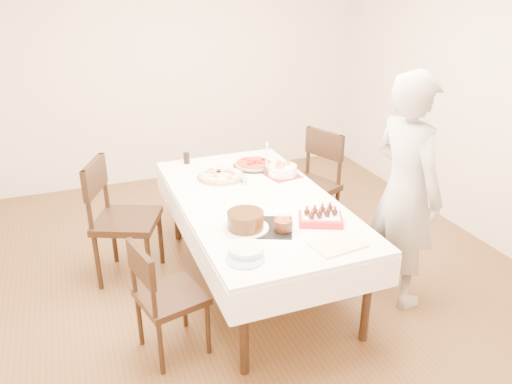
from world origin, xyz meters
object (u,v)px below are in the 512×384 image
object	(u,v)px
layer_cake	(245,221)
dining_table	(256,241)
chair_right_savory	(307,187)
birthday_cake	(283,220)
taper_candle	(267,158)
chair_left_dessert	(171,297)
person	(405,192)
pasta_bowl	(282,170)
chair_left_savory	(127,221)
pizza_white	(221,176)
cola_glass	(187,158)
strawberry_box	(320,218)
pizza_pepperoni	(254,164)

from	to	relation	value
layer_cake	dining_table	bearing A→B (deg)	60.66
chair_right_savory	layer_cake	xyz separation A→B (m)	(-0.98, -1.00, 0.30)
dining_table	birthday_cake	bearing A→B (deg)	-91.37
dining_table	taper_candle	size ratio (longest dim) A/B	7.23
chair_left_dessert	person	xyz separation A→B (m)	(1.76, 0.01, 0.47)
dining_table	layer_cake	xyz separation A→B (m)	(-0.24, -0.43, 0.44)
layer_cake	pasta_bowl	bearing A→B (deg)	52.09
chair_left_savory	pizza_white	world-z (taller)	chair_left_savory
person	pasta_bowl	bearing A→B (deg)	24.89
dining_table	cola_glass	world-z (taller)	cola_glass
chair_left_savory	cola_glass	distance (m)	0.86
person	pizza_white	size ratio (longest dim) A/B	4.27
pizza_white	birthday_cake	distance (m)	1.06
person	strawberry_box	size ratio (longest dim) A/B	5.92
dining_table	chair_left_savory	world-z (taller)	chair_left_savory
pasta_bowl	chair_right_savory	bearing A→B (deg)	28.43
taper_candle	strawberry_box	world-z (taller)	taper_candle
person	cola_glass	xyz separation A→B (m)	(-1.27, 1.51, -0.09)
pizza_pepperoni	strawberry_box	world-z (taller)	strawberry_box
chair_left_savory	taper_candle	size ratio (longest dim) A/B	3.48
taper_candle	layer_cake	xyz separation A→B (m)	(-0.52, -0.88, -0.08)
pizza_white	chair_left_savory	bearing A→B (deg)	-176.62
person	taper_candle	world-z (taller)	person
birthday_cake	taper_candle	bearing A→B (deg)	73.98
chair_right_savory	strawberry_box	bearing A→B (deg)	-134.65
chair_left_savory	person	world-z (taller)	person
pizza_pepperoni	chair_right_savory	bearing A→B (deg)	-10.75
pizza_white	layer_cake	size ratio (longest dim) A/B	1.30
chair_left_dessert	layer_cake	distance (m)	0.70
pizza_white	strawberry_box	xyz separation A→B (m)	(0.40, -1.04, 0.02)
dining_table	pizza_white	distance (m)	0.65
pizza_white	pizza_pepperoni	world-z (taller)	same
strawberry_box	cola_glass	bearing A→B (deg)	111.56
person	pizza_white	xyz separation A→B (m)	(-1.08, 1.05, -0.12)
chair_right_savory	chair_left_savory	xyz separation A→B (m)	(-1.68, -0.11, 0.01)
chair_right_savory	pizza_pepperoni	distance (m)	0.57
chair_left_savory	person	size ratio (longest dim) A/B	0.58
pizza_pepperoni	taper_candle	world-z (taller)	taper_candle
dining_table	layer_cake	distance (m)	0.66
pizza_white	strawberry_box	distance (m)	1.11
chair_right_savory	layer_cake	world-z (taller)	chair_right_savory
pasta_bowl	pizza_white	bearing A→B (deg)	166.10
pizza_pepperoni	chair_left_savory	bearing A→B (deg)	-170.12
cola_glass	birthday_cake	distance (m)	1.54
chair_left_dessert	birthday_cake	xyz separation A→B (m)	(0.79, 0.01, 0.41)
person	pasta_bowl	size ratio (longest dim) A/B	7.15
person	layer_cake	world-z (taller)	person
pasta_bowl	strawberry_box	xyz separation A→B (m)	(-0.11, -0.91, -0.01)
taper_candle	birthday_cake	distance (m)	1.04
chair_left_dessert	birthday_cake	size ratio (longest dim) A/B	6.22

